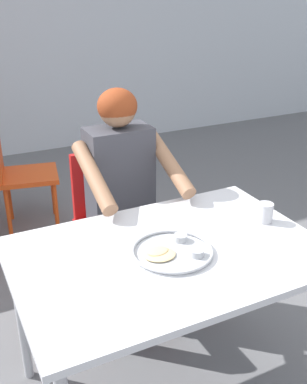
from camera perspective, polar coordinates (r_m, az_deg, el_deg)
name	(u,v)px	position (r m, az deg, el deg)	size (l,w,h in m)	color
table_foreground	(169,266)	(1.92, 1.97, -9.10)	(1.25, 0.85, 0.75)	silver
thali_tray	(173,251)	(1.85, 2.38, -7.31)	(0.33, 0.33, 0.03)	#B7BABF
drinking_cup	(265,212)	(2.13, 13.68, -2.43)	(0.07, 0.07, 0.09)	silver
chair_foreground	(113,213)	(2.71, -5.09, -2.64)	(0.42, 0.41, 0.87)	red
diner_foreground	(126,189)	(2.42, -3.40, 0.42)	(0.49, 0.55, 1.27)	#262626
chair_red_right	(16,168)	(3.57, -16.67, 2.90)	(0.49, 0.47, 0.86)	#D54B18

